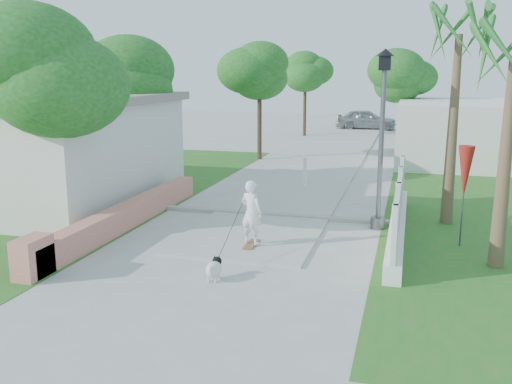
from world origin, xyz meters
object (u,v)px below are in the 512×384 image
(street_lamp, at_px, (382,133))
(skateboarder, at_px, (245,218))
(bollard, at_px, (305,172))
(parked_car, at_px, (366,119))
(dog, at_px, (214,268))
(patio_umbrella, at_px, (465,173))

(street_lamp, xyz_separation_m, skateboarder, (-2.71, -2.65, -1.66))
(street_lamp, distance_m, bollard, 5.56)
(skateboarder, relative_size, parked_car, 0.59)
(bollard, distance_m, dog, 9.01)
(street_lamp, relative_size, parked_car, 1.10)
(dog, bearing_deg, parked_car, 86.99)
(parked_car, bearing_deg, patio_umbrella, -173.98)
(bollard, height_order, patio_umbrella, patio_umbrella)
(parked_car, bearing_deg, bollard, 175.88)
(skateboarder, relative_size, dog, 3.75)
(street_lamp, bearing_deg, bollard, 120.96)
(patio_umbrella, bearing_deg, dog, -143.20)
(patio_umbrella, height_order, parked_car, patio_umbrella)
(patio_umbrella, relative_size, dog, 3.65)
(street_lamp, xyz_separation_m, dog, (-2.79, -4.50, -2.19))
(bollard, bearing_deg, street_lamp, -59.04)
(bollard, height_order, parked_car, parked_car)
(patio_umbrella, xyz_separation_m, dog, (-4.69, -3.50, -1.45))
(patio_umbrella, distance_m, dog, 6.03)
(street_lamp, height_order, dog, street_lamp)
(bollard, distance_m, patio_umbrella, 7.25)
(bollard, bearing_deg, skateboarder, -90.10)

